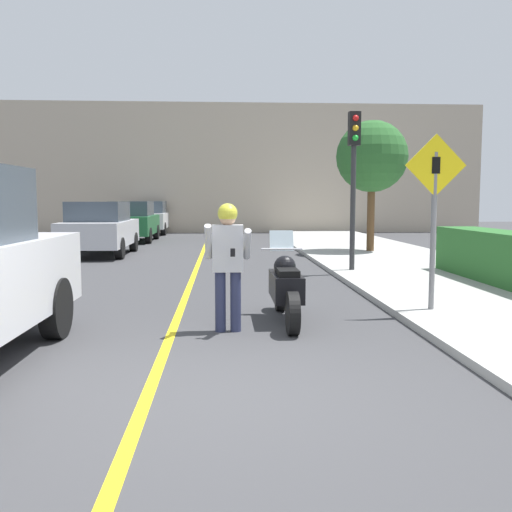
# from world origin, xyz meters

# --- Properties ---
(ground_plane) EXTENTS (80.00, 80.00, 0.00)m
(ground_plane) POSITION_xyz_m (0.00, 0.00, 0.00)
(ground_plane) COLOR #38383A
(road_center_line) EXTENTS (0.12, 36.00, 0.01)m
(road_center_line) POSITION_xyz_m (-0.60, 6.00, 0.00)
(road_center_line) COLOR yellow
(road_center_line) RESTS_ON ground
(building_backdrop) EXTENTS (28.00, 1.20, 6.81)m
(building_backdrop) POSITION_xyz_m (0.00, 26.00, 3.41)
(building_backdrop) COLOR #B2A38E
(building_backdrop) RESTS_ON ground
(motorcycle) EXTENTS (0.62, 2.19, 1.27)m
(motorcycle) POSITION_xyz_m (0.96, 3.07, 0.49)
(motorcycle) COLOR black
(motorcycle) RESTS_ON ground
(person_biker) EXTENTS (0.59, 0.46, 1.68)m
(person_biker) POSITION_xyz_m (0.14, 2.49, 1.03)
(person_biker) COLOR #282D4C
(person_biker) RESTS_ON ground
(crossing_sign) EXTENTS (0.91, 0.08, 2.57)m
(crossing_sign) POSITION_xyz_m (3.17, 3.31, 1.66)
(crossing_sign) COLOR slate
(crossing_sign) RESTS_ON sidewalk_curb
(traffic_light) EXTENTS (0.26, 0.30, 3.62)m
(traffic_light) POSITION_xyz_m (3.08, 8.16, 2.63)
(traffic_light) COLOR #2D2D30
(traffic_light) RESTS_ON sidewalk_curb
(hedge_row) EXTENTS (0.90, 4.70, 1.00)m
(hedge_row) POSITION_xyz_m (5.60, 6.01, 0.61)
(hedge_row) COLOR #286028
(hedge_row) RESTS_ON sidewalk_curb
(street_tree) EXTENTS (2.26, 2.26, 4.13)m
(street_tree) POSITION_xyz_m (4.80, 13.12, 3.09)
(street_tree) COLOR brown
(street_tree) RESTS_ON sidewalk_curb
(parked_car_silver) EXTENTS (1.88, 4.20, 1.68)m
(parked_car_silver) POSITION_xyz_m (-3.77, 13.20, 0.86)
(parked_car_silver) COLOR black
(parked_car_silver) RESTS_ON ground
(parked_car_green) EXTENTS (1.88, 4.20, 1.68)m
(parked_car_green) POSITION_xyz_m (-3.72, 19.27, 0.86)
(parked_car_green) COLOR black
(parked_car_green) RESTS_ON ground
(parked_car_white) EXTENTS (1.88, 4.20, 1.68)m
(parked_car_white) POSITION_xyz_m (-3.67, 24.62, 0.86)
(parked_car_white) COLOR black
(parked_car_white) RESTS_ON ground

